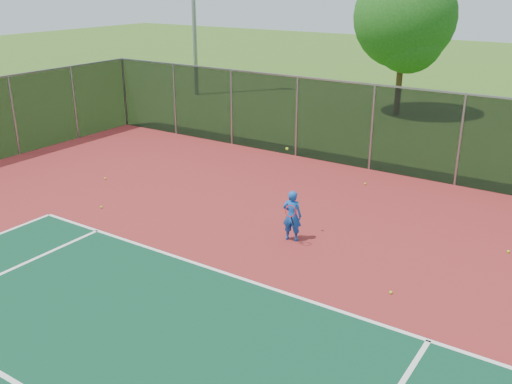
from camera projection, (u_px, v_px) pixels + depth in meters
court_apron at (309, 333)px, 10.92m from camera, size 30.00×20.00×0.02m
fence_back at (460, 139)px, 18.18m from camera, size 30.00×0.06×3.03m
tennis_player at (292, 216)px, 14.55m from camera, size 0.59×0.63×2.43m
practice_ball_0 at (508, 252)px, 14.08m from camera, size 0.07×0.07×0.07m
practice_ball_1 at (101, 207)px, 16.81m from camera, size 0.07×0.07×0.07m
practice_ball_2 at (105, 178)px, 19.22m from camera, size 0.07×0.07×0.07m
practice_ball_3 at (365, 184)px, 18.72m from camera, size 0.07×0.07×0.07m
practice_ball_4 at (391, 292)px, 12.25m from camera, size 0.07×0.07×0.07m
tree_back_left at (406, 22)px, 26.81m from camera, size 4.83×4.83×7.09m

